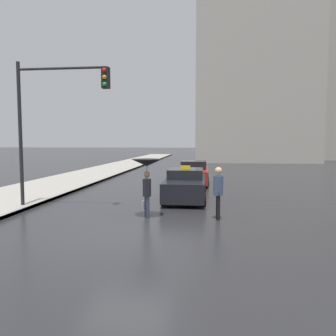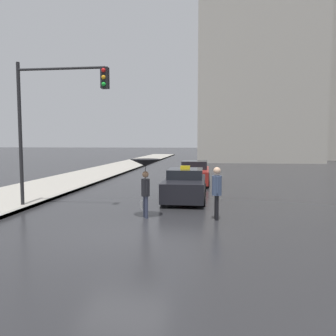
% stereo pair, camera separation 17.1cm
% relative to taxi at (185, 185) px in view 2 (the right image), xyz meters
% --- Properties ---
extents(ground_plane, '(300.00, 300.00, 0.00)m').
position_rel_taxi_xyz_m(ground_plane, '(-1.33, -6.14, -0.68)').
color(ground_plane, '#262628').
extents(taxi, '(1.91, 4.42, 1.59)m').
position_rel_taxi_xyz_m(taxi, '(0.00, 0.00, 0.00)').
color(taxi, black).
rests_on(taxi, ground_plane).
extents(sedan_red, '(1.91, 4.75, 1.47)m').
position_rel_taxi_xyz_m(sedan_red, '(0.18, 5.97, 0.01)').
color(sedan_red, maroon).
rests_on(sedan_red, ground_plane).
extents(pedestrian_with_umbrella, '(1.09, 1.09, 2.09)m').
position_rel_taxi_xyz_m(pedestrian_with_umbrella, '(-1.14, -3.81, 1.03)').
color(pedestrian_with_umbrella, '#2D3347').
rests_on(pedestrian_with_umbrella, ground_plane).
extents(pedestrian_man, '(0.36, 0.49, 1.83)m').
position_rel_taxi_xyz_m(pedestrian_man, '(1.36, -3.79, 0.43)').
color(pedestrian_man, black).
rests_on(pedestrian_man, ground_plane).
extents(traffic_light, '(3.75, 0.38, 5.83)m').
position_rel_taxi_xyz_m(traffic_light, '(-4.98, -2.76, 3.38)').
color(traffic_light, black).
rests_on(traffic_light, ground_plane).
extents(building_tower_near, '(15.87, 10.79, 31.80)m').
position_rel_taxi_xyz_m(building_tower_near, '(7.57, 32.39, 15.22)').
color(building_tower_near, '#A39E93').
rests_on(building_tower_near, ground_plane).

